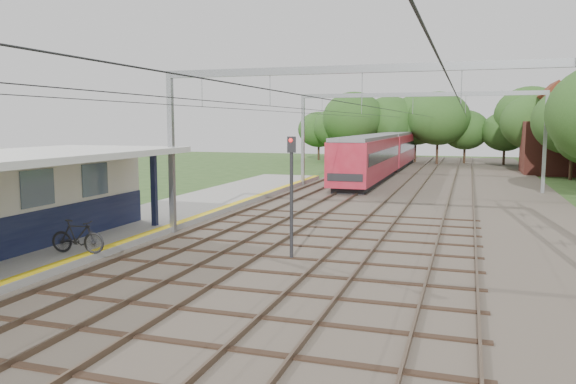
% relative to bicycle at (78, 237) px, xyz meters
% --- Properties ---
extents(ballast_bed, '(18.00, 90.00, 0.10)m').
position_rel_bicycle_xyz_m(ballast_bed, '(9.60, 20.50, -0.89)').
color(ballast_bed, '#473D33').
rests_on(ballast_bed, ground).
extents(platform, '(5.00, 52.00, 0.35)m').
position_rel_bicycle_xyz_m(platform, '(-1.90, 4.50, -0.76)').
color(platform, gray).
rests_on(platform, ground).
extents(yellow_stripe, '(0.45, 52.00, 0.01)m').
position_rel_bicycle_xyz_m(yellow_stripe, '(0.35, 4.50, -0.58)').
color(yellow_stripe, yellow).
rests_on(yellow_stripe, platform).
extents(rail_tracks, '(11.80, 88.00, 0.15)m').
position_rel_bicycle_xyz_m(rail_tracks, '(7.10, 20.50, -0.76)').
color(rail_tracks, brown).
rests_on(rail_tracks, ballast_bed).
extents(catenary_system, '(17.22, 88.00, 7.00)m').
position_rel_bicycle_xyz_m(catenary_system, '(8.99, 15.78, 4.58)').
color(catenary_system, gray).
rests_on(catenary_system, ground).
extents(tree_band, '(31.72, 30.88, 8.82)m').
position_rel_bicycle_xyz_m(tree_band, '(9.44, 47.62, 3.99)').
color(tree_band, '#382619').
rests_on(tree_band, ground).
extents(house_far, '(8.00, 6.12, 8.66)m').
position_rel_bicycle_xyz_m(house_far, '(21.60, 42.50, 2.30)').
color(house_far, brown).
rests_on(house_far, ground).
extents(bicycle, '(2.01, 0.81, 1.17)m').
position_rel_bicycle_xyz_m(bicycle, '(0.00, 0.00, 0.00)').
color(bicycle, black).
rests_on(bicycle, platform).
extents(train, '(2.83, 35.27, 3.73)m').
position_rel_bicycle_xyz_m(train, '(5.10, 37.60, 1.15)').
color(train, black).
rests_on(train, ballast_bed).
extents(signal_post, '(0.34, 0.30, 4.36)m').
position_rel_bicycle_xyz_m(signal_post, '(6.95, 2.50, 1.82)').
color(signal_post, black).
rests_on(signal_post, ground).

